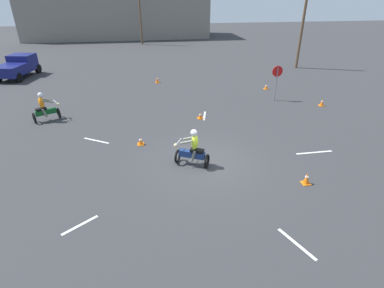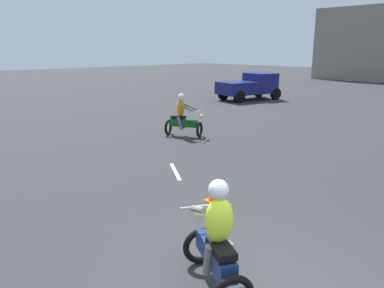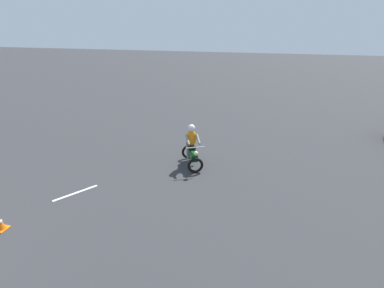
# 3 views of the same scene
# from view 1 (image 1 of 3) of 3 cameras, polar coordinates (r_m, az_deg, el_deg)

# --- Properties ---
(ground_plane) EXTENTS (120.00, 120.00, 0.00)m
(ground_plane) POSITION_cam_1_polar(r_m,az_deg,el_deg) (12.95, 2.62, -3.55)
(ground_plane) COLOR #333335
(motorcycle_rider_foreground) EXTENTS (1.52, 1.19, 1.66)m
(motorcycle_rider_foreground) POSITION_cam_1_polar(r_m,az_deg,el_deg) (12.40, 0.15, -1.15)
(motorcycle_rider_foreground) COLOR black
(motorcycle_rider_foreground) RESTS_ON ground
(motorcycle_rider_background) EXTENTS (1.52, 1.18, 1.66)m
(motorcycle_rider_background) POSITION_cam_1_polar(r_m,az_deg,el_deg) (18.77, -26.29, 6.08)
(motorcycle_rider_background) COLOR black
(motorcycle_rider_background) RESTS_ON ground
(pickup_truck) EXTENTS (2.74, 4.44, 1.73)m
(pickup_truck) POSITION_cam_1_polar(r_m,az_deg,el_deg) (29.85, -30.30, 12.67)
(pickup_truck) COLOR black
(pickup_truck) RESTS_ON ground
(stop_sign) EXTENTS (0.70, 0.08, 2.30)m
(stop_sign) POSITION_cam_1_polar(r_m,az_deg,el_deg) (20.73, 15.87, 12.32)
(stop_sign) COLOR slate
(stop_sign) RESTS_ON ground
(traffic_cone_near_left) EXTENTS (0.32, 0.32, 0.48)m
(traffic_cone_near_left) POSITION_cam_1_polar(r_m,az_deg,el_deg) (24.65, -6.63, 12.05)
(traffic_cone_near_left) COLOR orange
(traffic_cone_near_left) RESTS_ON ground
(traffic_cone_near_right) EXTENTS (0.32, 0.32, 0.46)m
(traffic_cone_near_right) POSITION_cam_1_polar(r_m,az_deg,el_deg) (12.29, 21.00, -6.19)
(traffic_cone_near_right) COLOR orange
(traffic_cone_near_right) RESTS_ON ground
(traffic_cone_mid_center) EXTENTS (0.32, 0.32, 0.37)m
(traffic_cone_mid_center) POSITION_cam_1_polar(r_m,az_deg,el_deg) (23.48, 13.92, 10.54)
(traffic_cone_mid_center) COLOR orange
(traffic_cone_mid_center) RESTS_ON ground
(traffic_cone_mid_left) EXTENTS (0.32, 0.32, 0.43)m
(traffic_cone_mid_left) POSITION_cam_1_polar(r_m,az_deg,el_deg) (21.05, 23.51, 7.23)
(traffic_cone_mid_left) COLOR orange
(traffic_cone_mid_left) RESTS_ON ground
(traffic_cone_far_right) EXTENTS (0.32, 0.32, 0.36)m
(traffic_cone_far_right) POSITION_cam_1_polar(r_m,az_deg,el_deg) (17.34, 1.58, 5.40)
(traffic_cone_far_right) COLOR orange
(traffic_cone_far_right) RESTS_ON ground
(traffic_cone_far_left) EXTENTS (0.32, 0.32, 0.37)m
(traffic_cone_far_left) POSITION_cam_1_polar(r_m,az_deg,el_deg) (14.55, -9.78, 0.54)
(traffic_cone_far_left) COLOR orange
(traffic_cone_far_left) RESTS_ON ground
(lane_stripe_e) EXTENTS (1.76, 0.12, 0.01)m
(lane_stripe_e) POSITION_cam_1_polar(r_m,az_deg,el_deg) (14.82, 22.27, -1.49)
(lane_stripe_e) COLOR silver
(lane_stripe_e) RESTS_ON ground
(lane_stripe_n) EXTENTS (0.43, 1.36, 0.01)m
(lane_stripe_n) POSITION_cam_1_polar(r_m,az_deg,el_deg) (17.80, 2.39, 5.40)
(lane_stripe_n) COLOR silver
(lane_stripe_n) RESTS_ON ground
(lane_stripe_nw) EXTENTS (1.31, 0.87, 0.01)m
(lane_stripe_nw) POSITION_cam_1_polar(r_m,az_deg,el_deg) (15.52, -17.74, 0.63)
(lane_stripe_nw) COLOR silver
(lane_stripe_nw) RESTS_ON ground
(lane_stripe_sw) EXTENTS (1.04, 0.80, 0.01)m
(lane_stripe_sw) POSITION_cam_1_polar(r_m,az_deg,el_deg) (10.43, -20.54, -14.26)
(lane_stripe_sw) COLOR silver
(lane_stripe_sw) RESTS_ON ground
(lane_stripe_s) EXTENTS (0.63, 1.36, 0.01)m
(lane_stripe_s) POSITION_cam_1_polar(r_m,az_deg,el_deg) (9.74, 19.28, -17.49)
(lane_stripe_s) COLOR silver
(lane_stripe_s) RESTS_ON ground
(utility_pole_near) EXTENTS (0.24, 0.24, 7.96)m
(utility_pole_near) POSITION_cam_1_polar(r_m,az_deg,el_deg) (30.63, 20.36, 20.77)
(utility_pole_near) COLOR brown
(utility_pole_near) RESTS_ON ground
(utility_pole_far) EXTENTS (0.24, 0.24, 9.00)m
(utility_pole_far) POSITION_cam_1_polar(r_m,az_deg,el_deg) (43.33, -9.93, 24.10)
(utility_pole_far) COLOR brown
(utility_pole_far) RESTS_ON ground
(building_backdrop) EXTENTS (27.06, 8.28, 7.53)m
(building_backdrop) POSITION_cam_1_polar(r_m,az_deg,el_deg) (51.12, -13.96, 23.34)
(building_backdrop) COLOR gray
(building_backdrop) RESTS_ON ground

